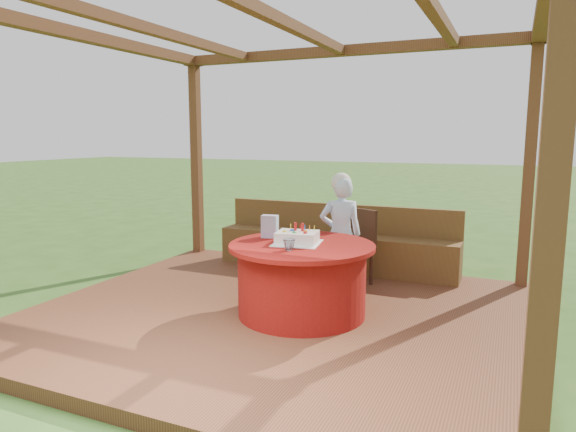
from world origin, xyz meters
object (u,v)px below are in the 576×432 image
(gift_bag, at_px, (270,226))
(drinking_glass, at_px, (289,245))
(bench, at_px, (335,248))
(table, at_px, (302,279))
(chair, at_px, (356,244))
(elderly_woman, at_px, (341,232))
(birthday_cake, at_px, (297,237))

(gift_bag, distance_m, drinking_glass, 0.60)
(bench, xyz_separation_m, table, (0.24, -1.70, 0.08))
(table, height_order, drinking_glass, drinking_glass)
(chair, height_order, gift_bag, gift_bag)
(table, distance_m, chair, 1.22)
(bench, xyz_separation_m, elderly_woman, (0.34, -0.85, 0.38))
(drinking_glass, bearing_deg, chair, 83.59)
(chair, relative_size, drinking_glass, 7.87)
(bench, xyz_separation_m, birthday_cake, (0.19, -1.70, 0.46))
(elderly_woman, bearing_deg, bench, 111.60)
(gift_bag, bearing_deg, table, -29.85)
(bench, height_order, gift_bag, gift_bag)
(table, xyz_separation_m, birthday_cake, (-0.05, 0.00, 0.39))
(bench, height_order, table, bench)
(bench, relative_size, chair, 3.58)
(elderly_woman, bearing_deg, table, -96.35)
(bench, bearing_deg, gift_bag, -95.69)
(drinking_glass, bearing_deg, birthday_cake, 99.15)
(table, xyz_separation_m, elderly_woman, (0.09, 0.85, 0.30))
(elderly_woman, xyz_separation_m, birthday_cake, (-0.14, -0.85, 0.08))
(table, xyz_separation_m, gift_bag, (-0.40, 0.15, 0.44))
(chair, bearing_deg, table, -97.91)
(table, xyz_separation_m, drinking_glass, (-0.00, -0.29, 0.38))
(table, distance_m, birthday_cake, 0.39)
(bench, distance_m, birthday_cake, 1.77)
(bench, xyz_separation_m, gift_bag, (-0.15, -1.55, 0.52))
(bench, xyz_separation_m, chair, (0.41, -0.50, 0.19))
(chair, bearing_deg, bench, 129.30)
(chair, distance_m, birthday_cake, 1.25)
(bench, bearing_deg, elderly_woman, -68.40)
(bench, relative_size, drinking_glass, 28.18)
(chair, xyz_separation_m, gift_bag, (-0.56, -1.05, 0.33))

